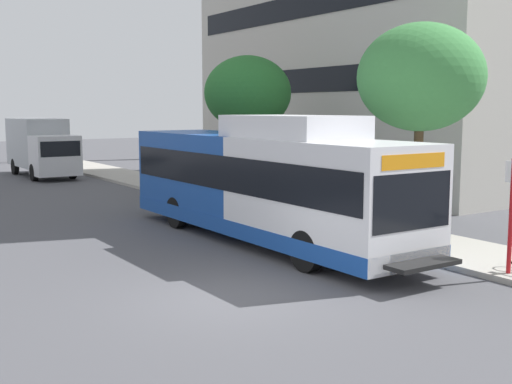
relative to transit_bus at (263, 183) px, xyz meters
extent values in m
plane|color=#4C4C51|center=(-3.69, 3.64, -1.70)|extent=(120.00, 120.00, 0.00)
cube|color=#A8A399|center=(3.31, 1.64, -1.63)|extent=(3.00, 56.00, 0.14)
cube|color=white|center=(0.00, -2.82, -0.02)|extent=(2.54, 5.80, 2.73)
cube|color=#19479E|center=(0.00, 2.98, -0.02)|extent=(2.54, 5.80, 2.73)
cube|color=#19479E|center=(0.00, 0.08, -1.16)|extent=(2.57, 11.60, 0.44)
cube|color=black|center=(0.00, 0.08, 0.35)|extent=(2.58, 11.25, 0.96)
cube|color=black|center=(0.00, -5.68, 0.15)|extent=(2.34, 0.10, 1.24)
cube|color=orange|center=(0.00, -5.69, 1.02)|extent=(1.91, 0.08, 0.32)
cube|color=white|center=(0.00, -1.37, 1.65)|extent=(2.16, 4.06, 0.60)
cube|color=black|center=(0.00, -6.07, -1.15)|extent=(1.78, 0.60, 0.10)
cylinder|color=black|center=(-1.13, -3.51, -1.20)|extent=(0.30, 1.00, 1.00)
cylinder|color=black|center=(1.13, -3.51, -1.20)|extent=(0.30, 1.00, 1.00)
cylinder|color=black|center=(-1.13, 3.27, -1.20)|extent=(0.30, 1.00, 1.00)
cylinder|color=black|center=(1.13, 3.27, -1.20)|extent=(0.30, 1.00, 1.00)
cylinder|color=red|center=(2.25, -6.57, -0.26)|extent=(0.10, 0.10, 2.60)
cylinder|color=#4C3823|center=(4.31, -1.92, 0.04)|extent=(0.28, 0.28, 3.20)
ellipsoid|color=#3D8442|center=(4.31, -1.92, 3.04)|extent=(3.73, 3.73, 3.17)
cylinder|color=#4C3823|center=(4.20, 7.30, -0.07)|extent=(0.28, 0.28, 2.98)
ellipsoid|color=#286B2D|center=(4.20, 7.30, 2.76)|extent=(3.59, 3.59, 3.05)
cube|color=silver|center=(-0.36, 19.10, -0.35)|extent=(2.30, 2.00, 2.10)
cube|color=#B2B7BC|center=(-0.36, 22.60, 0.20)|extent=(2.30, 5.00, 2.70)
cube|color=black|center=(-0.36, 18.13, 0.05)|extent=(2.07, 0.08, 0.80)
cylinder|color=black|center=(-1.39, 19.54, -1.24)|extent=(0.26, 0.92, 0.92)
cylinder|color=black|center=(0.67, 19.54, -1.24)|extent=(0.26, 0.92, 0.92)
cylinder|color=black|center=(-1.39, 23.68, -1.24)|extent=(0.26, 0.92, 0.92)
cylinder|color=black|center=(0.67, 23.68, -1.24)|extent=(0.26, 0.92, 0.92)
cube|color=black|center=(13.63, 9.15, 0.00)|extent=(10.69, 17.38, 1.10)
cube|color=black|center=(13.63, 9.15, 3.41)|extent=(10.69, 17.38, 1.10)
cube|color=black|center=(13.63, 9.15, 6.82)|extent=(10.69, 17.38, 1.10)
cylinder|color=#B7B7BC|center=(18.39, 27.36, 1.33)|extent=(1.10, 1.10, 6.07)
cylinder|color=#B7B7BC|center=(18.39, 27.36, 7.40)|extent=(0.91, 0.91, 6.07)
camera|label=1|loc=(-10.33, -15.20, 2.13)|focal=45.11mm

